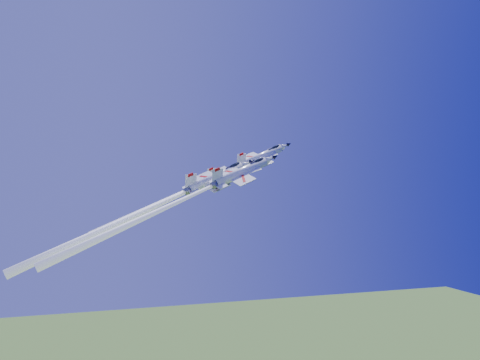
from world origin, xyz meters
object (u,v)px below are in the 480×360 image
object	(u,v)px
jet_lead	(204,183)
jet_left	(185,192)
jet_right	(174,204)
jet_slot	(148,209)

from	to	relation	value
jet_lead	jet_left	distance (m)	6.52
jet_left	jet_right	world-z (taller)	jet_right
jet_left	jet_lead	bearing A→B (deg)	14.68
jet_lead	jet_right	world-z (taller)	jet_lead
jet_lead	jet_left	world-z (taller)	jet_lead
jet_right	jet_slot	world-z (taller)	jet_right
jet_right	jet_slot	xyz separation A→B (m)	(-4.53, 4.32, -1.19)
jet_lead	jet_slot	size ratio (longest dim) A/B	0.90
jet_left	jet_slot	bearing A→B (deg)	-59.04
jet_left	jet_right	distance (m)	14.81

